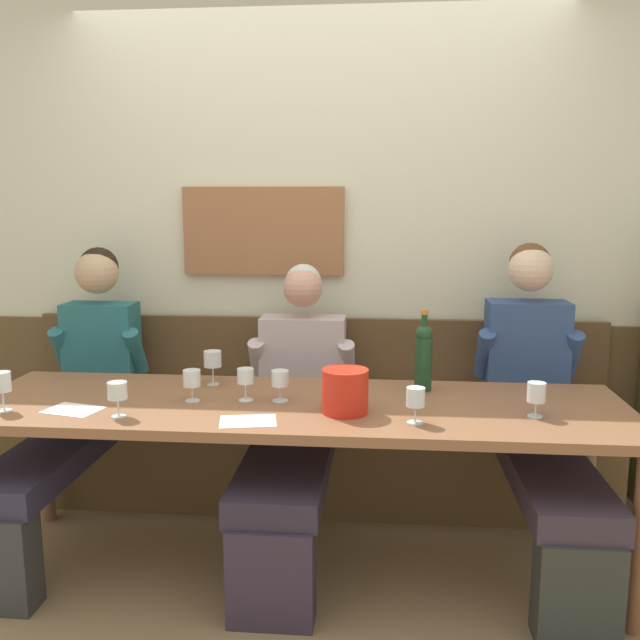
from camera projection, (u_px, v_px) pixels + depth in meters
ground_plane at (293, 590)px, 2.75m from camera, size 6.80×6.80×0.02m
room_wall_back at (317, 229)px, 3.57m from camera, size 6.80×0.12×2.80m
wood_wainscot_panel at (317, 404)px, 3.68m from camera, size 6.80×0.03×0.91m
wall_bench at (313, 449)px, 3.51m from camera, size 2.99×0.42×0.94m
dining_table at (297, 419)px, 2.79m from camera, size 2.69×0.79×0.73m
person_right_seat at (75, 394)px, 3.20m from camera, size 0.47×1.22×1.32m
person_center_right_seat at (294, 412)px, 3.09m from camera, size 0.52×1.21×1.24m
person_left_seat at (539, 402)px, 3.02m from camera, size 0.49×1.22×1.35m
ice_bucket at (345, 391)px, 2.63m from camera, size 0.18×0.18×0.17m
wine_bottle_amber_mid at (424, 355)px, 2.93m from camera, size 0.08×0.08×0.35m
wine_glass_mid_left at (280, 380)px, 2.78m from camera, size 0.07×0.07×0.13m
wine_glass_near_bucket at (2, 384)px, 2.65m from camera, size 0.07×0.07×0.16m
wine_glass_mid_right at (245, 377)px, 2.79m from camera, size 0.07×0.07×0.14m
wine_glass_center_front at (536, 393)px, 2.58m from camera, size 0.07×0.07×0.13m
wine_glass_right_end at (416, 399)px, 2.50m from camera, size 0.07×0.07×0.14m
wine_glass_center_rear at (117, 391)px, 2.58m from camera, size 0.07×0.07×0.14m
wine_glass_by_bottle at (213, 360)px, 3.03m from camera, size 0.08×0.08×0.15m
wine_glass_left_end at (192, 380)px, 2.78m from camera, size 0.07×0.07×0.13m
tasting_sheet_left_guest at (73, 410)px, 2.68m from camera, size 0.24×0.20×0.00m
tasting_sheet_right_guest at (248, 421)px, 2.54m from camera, size 0.23×0.19×0.00m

